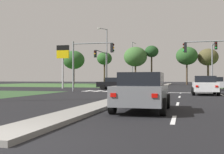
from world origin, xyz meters
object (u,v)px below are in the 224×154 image
at_px(fuel_price_totem, 63,57).
at_px(treeline_sixth, 208,57).
at_px(treeline_second, 104,59).
at_px(treeline_fourth, 152,52).
at_px(car_navy_fourth, 138,83).
at_px(pedestrian_at_median, 159,80).
at_px(street_lamp_third, 106,55).
at_px(treeline_third, 135,57).
at_px(street_lamp_fourth, 132,61).
at_px(treeline_near, 74,60).
at_px(car_beige_fifth, 156,81).
at_px(car_white_seventh, 205,85).
at_px(car_maroon_second, 152,82).
at_px(treeline_fifth, 187,56).
at_px(car_grey_third, 142,91).
at_px(car_black_near, 116,83).
at_px(traffic_signal_near_left, 88,57).
at_px(traffic_signal_far_right, 213,57).
at_px(traffic_signal_near_right, 209,56).
at_px(car_silver_sixth, 215,83).
at_px(traffic_signal_far_left, 102,62).

xyz_separation_m(fuel_price_totem, treeline_sixth, (21.57, 31.89, 1.93)).
relative_size(treeline_second, treeline_fourth, 0.87).
relative_size(car_navy_fourth, pedestrian_at_median, 2.62).
xyz_separation_m(street_lamp_third, treeline_third, (1.92, 18.55, 1.00)).
bearing_deg(street_lamp_fourth, treeline_near, -157.44).
bearing_deg(car_beige_fifth, car_white_seventh, 101.23).
distance_m(car_maroon_second, treeline_second, 17.68).
distance_m(street_lamp_fourth, treeline_sixth, 18.33).
bearing_deg(treeline_fifth, car_grey_third, -92.37).
bearing_deg(treeline_second, street_lamp_third, -73.40).
distance_m(car_black_near, treeline_fifth, 33.85).
distance_m(car_grey_third, traffic_signal_near_left, 18.70).
relative_size(car_grey_third, car_navy_fourth, 0.92).
relative_size(car_beige_fifth, treeline_sixth, 0.55).
xyz_separation_m(traffic_signal_near_left, traffic_signal_far_right, (13.50, 11.43, 0.59)).
relative_size(street_lamp_third, treeline_fifth, 1.14).
xyz_separation_m(traffic_signal_near_right, street_lamp_fourth, (-15.04, 43.01, 2.43)).
bearing_deg(fuel_price_totem, treeline_sixth, 55.93).
height_order(car_maroon_second, traffic_signal_far_right, traffic_signal_far_right).
relative_size(car_white_seventh, treeline_fourth, 0.49).
xyz_separation_m(street_lamp_third, treeline_fifth, (13.47, 19.86, 1.06)).
bearing_deg(street_lamp_third, car_white_seventh, -56.13).
relative_size(car_black_near, treeline_third, 0.52).
xyz_separation_m(traffic_signal_far_right, pedestrian_at_median, (-7.76, 8.23, -3.06)).
height_order(fuel_price_totem, treeline_second, treeline_second).
relative_size(car_maroon_second, traffic_signal_near_left, 0.81).
relative_size(car_navy_fourth, treeline_second, 0.57).
distance_m(car_white_seventh, treeline_fourth, 43.32).
relative_size(car_black_near, treeline_fourth, 0.50).
bearing_deg(treeline_fifth, street_lamp_third, -124.15).
distance_m(car_black_near, car_maroon_second, 22.14).
bearing_deg(treeline_third, car_silver_sixth, -64.11).
distance_m(car_silver_sixth, traffic_signal_far_left, 15.72).
xyz_separation_m(treeline_second, treeline_sixth, (24.35, 1.02, -0.02)).
xyz_separation_m(traffic_signal_far_left, treeline_sixth, (16.75, 28.96, 2.48)).
distance_m(car_maroon_second, treeline_near, 22.86).
distance_m(car_beige_fifth, traffic_signal_near_right, 37.56).
bearing_deg(car_grey_third, treeline_second, 107.36).
xyz_separation_m(car_black_near, car_silver_sixth, (11.73, 1.10, 0.02)).
bearing_deg(street_lamp_fourth, car_grey_third, -79.46).
height_order(pedestrian_at_median, treeline_third, treeline_third).
xyz_separation_m(car_beige_fifth, street_lamp_fourth, (-6.50, 6.54, 5.12)).
relative_size(car_silver_sixth, pedestrian_at_median, 2.46).
relative_size(treeline_fourth, treeline_sixth, 1.11).
relative_size(traffic_signal_far_right, treeline_fifth, 0.71).
bearing_deg(car_white_seventh, treeline_fifth, 91.46).
bearing_deg(traffic_signal_far_right, car_maroon_second, 121.11).
bearing_deg(treeline_near, fuel_price_totem, -70.69).
bearing_deg(pedestrian_at_median, street_lamp_fourth, 87.55).
xyz_separation_m(car_white_seventh, fuel_price_totem, (-17.91, 11.45, 3.57)).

